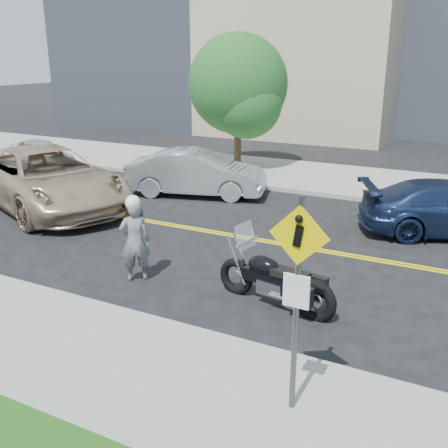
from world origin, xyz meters
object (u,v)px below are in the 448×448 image
at_px(suv, 46,178).
at_px(parked_car_white, 41,153).
at_px(motorcycle, 276,269).
at_px(motorcyclist, 135,239).
at_px(parked_car_silver, 196,173).
at_px(pedestrian_sign, 297,286).

height_order(suv, parked_car_white, suv).
distance_m(motorcycle, parked_car_white, 15.81).
distance_m(motorcyclist, parked_car_silver, 7.25).
distance_m(suv, parked_car_white, 6.59).
relative_size(motorcyclist, motorcycle, 0.75).
relative_size(pedestrian_sign, suv, 0.44).
relative_size(motorcyclist, parked_car_silver, 0.40).
relative_size(motorcyclist, parked_car_white, 0.53).
bearing_deg(motorcycle, parked_car_silver, 140.80).
xyz_separation_m(motorcyclist, parked_car_white, (-10.75, 7.77, -0.35)).
bearing_deg(suv, pedestrian_sign, -97.69).
bearing_deg(motorcyclist, parked_car_silver, -107.34).
distance_m(pedestrian_sign, motorcyclist, 5.46).
bearing_deg(parked_car_silver, parked_car_white, 67.65).
relative_size(parked_car_white, parked_car_silver, 0.76).
bearing_deg(motorcycle, suv, 171.77).
relative_size(motorcycle, suv, 0.37).
height_order(suv, parked_car_silver, suv).
xyz_separation_m(motorcycle, parked_car_white, (-13.91, 7.52, -0.16)).
xyz_separation_m(motorcyclist, motorcycle, (3.16, 0.25, -0.18)).
bearing_deg(parked_car_silver, suv, 119.56).
bearing_deg(motorcycle, parked_car_white, 161.98).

